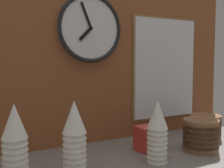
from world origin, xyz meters
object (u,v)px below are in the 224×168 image
object	(u,v)px
cup_stack_center_right	(157,131)
bowl_stack_right	(201,134)
menu_board	(165,68)
cup_stack_left	(15,145)
wall_clock	(90,28)
cup_stack_center_left	(74,139)
napkin_dispenser	(149,138)
bowl_stack_far_right	(206,126)

from	to	relation	value
cup_stack_center_right	bowl_stack_right	distance (cm)	25.87
menu_board	cup_stack_left	bearing A→B (deg)	-160.12
wall_clock	cup_stack_center_left	bearing A→B (deg)	-122.55
cup_stack_left	napkin_dispenser	size ratio (longest dim) A/B	2.30
cup_stack_center_left	menu_board	xyz separation A→B (cm)	(66.00, 33.32, 22.30)
cup_stack_center_right	bowl_stack_right	world-z (taller)	cup_stack_center_right
cup_stack_left	menu_board	world-z (taller)	menu_board
bowl_stack_right	menu_board	distance (cm)	44.53
napkin_dispenser	cup_stack_center_right	bearing A→B (deg)	-114.71
bowl_stack_far_right	menu_board	distance (cm)	36.91
cup_stack_center_right	bowl_stack_right	size ratio (longest dim) A/B	1.58
cup_stack_left	napkin_dispenser	world-z (taller)	cup_stack_left
cup_stack_center_left	wall_clock	distance (cm)	56.59
cup_stack_center_left	napkin_dispenser	bearing A→B (deg)	16.07
bowl_stack_right	napkin_dispenser	bearing A→B (deg)	147.99
cup_stack_left	napkin_dispenser	xyz separation A→B (cm)	(58.70, 8.85, -7.83)
wall_clock	bowl_stack_right	bearing A→B (deg)	-40.79
menu_board	napkin_dispenser	distance (cm)	45.53
wall_clock	napkin_dispenser	size ratio (longest dim) A/B	2.80
bowl_stack_right	bowl_stack_far_right	world-z (taller)	bowl_stack_right
wall_clock	cup_stack_center_right	bearing A→B (deg)	-69.75
bowl_stack_right	menu_board	world-z (taller)	menu_board
bowl_stack_far_right	menu_board	world-z (taller)	menu_board
cup_stack_center_left	bowl_stack_far_right	bearing A→B (deg)	9.81
cup_stack_left	bowl_stack_right	distance (cm)	78.03
cup_stack_center_right	napkin_dispenser	bearing A→B (deg)	65.29
bowl_stack_far_right	wall_clock	bearing A→B (deg)	161.01
wall_clock	napkin_dispenser	bearing A→B (deg)	-47.73
cup_stack_center_left	wall_clock	bearing A→B (deg)	57.45
bowl_stack_right	cup_stack_left	bearing A→B (deg)	177.74
bowl_stack_far_right	bowl_stack_right	bearing A→B (deg)	-142.25
cup_stack_center_left	wall_clock	xyz separation A→B (cm)	(20.70, 32.44, 41.49)
cup_stack_center_left	napkin_dispenser	xyz separation A→B (cm)	(39.77, 11.46, -7.83)
cup_stack_center_right	wall_clock	size ratio (longest dim) A/B	0.76
menu_board	wall_clock	bearing A→B (deg)	-178.88
cup_stack_left	cup_stack_center_right	bearing A→B (deg)	-5.25
cup_stack_center_right	napkin_dispenser	distance (cm)	16.54
cup_stack_center_left	cup_stack_left	bearing A→B (deg)	172.16
menu_board	napkin_dispenser	world-z (taller)	menu_board
cup_stack_center_right	napkin_dispenser	world-z (taller)	cup_stack_center_right
cup_stack_center_left	menu_board	size ratio (longest dim) A/B	0.47
bowl_stack_far_right	menu_board	xyz separation A→B (cm)	(-10.50, 20.09, 29.13)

